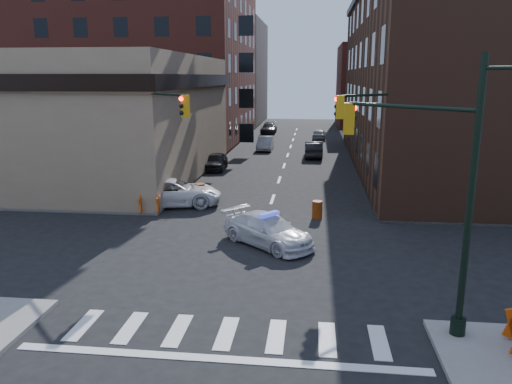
% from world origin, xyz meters
% --- Properties ---
extents(ground, '(140.00, 140.00, 0.00)m').
position_xyz_m(ground, '(0.00, 0.00, 0.00)').
color(ground, black).
rests_on(ground, ground).
extents(sidewalk_nw, '(34.00, 54.50, 0.15)m').
position_xyz_m(sidewalk_nw, '(-23.00, 32.75, 0.07)').
color(sidewalk_nw, gray).
rests_on(sidewalk_nw, ground).
extents(bank_building, '(22.00, 22.00, 9.00)m').
position_xyz_m(bank_building, '(-17.00, 16.50, 4.50)').
color(bank_building, '#968162').
rests_on(bank_building, ground).
extents(apartment_block, '(25.00, 25.00, 24.00)m').
position_xyz_m(apartment_block, '(-18.50, 40.00, 12.00)').
color(apartment_block, maroon).
rests_on(apartment_block, ground).
extents(commercial_row_ne, '(14.00, 34.00, 14.00)m').
position_xyz_m(commercial_row_ne, '(13.00, 22.50, 7.00)').
color(commercial_row_ne, '#4E2E1F').
rests_on(commercial_row_ne, ground).
extents(filler_nw, '(20.00, 18.00, 16.00)m').
position_xyz_m(filler_nw, '(-16.00, 62.00, 8.00)').
color(filler_nw, brown).
rests_on(filler_nw, ground).
extents(filler_ne, '(16.00, 16.00, 12.00)m').
position_xyz_m(filler_ne, '(14.00, 58.00, 6.00)').
color(filler_ne, maroon).
rests_on(filler_ne, ground).
extents(signal_pole_se, '(5.40, 5.27, 8.00)m').
position_xyz_m(signal_pole_se, '(6.04, -5.52, 4.61)').
color(signal_pole_se, black).
rests_on(signal_pole_se, sidewalk_se).
extents(signal_pole_nw, '(3.58, 3.67, 8.00)m').
position_xyz_m(signal_pole_nw, '(-5.85, 5.34, 4.34)').
color(signal_pole_nw, black).
rests_on(signal_pole_nw, sidewalk_nw).
extents(signal_pole_ne, '(3.67, 3.58, 8.00)m').
position_xyz_m(signal_pole_ne, '(5.84, 5.35, 4.34)').
color(signal_pole_ne, black).
rests_on(signal_pole_ne, sidewalk_ne).
extents(tree_ne_near, '(3.00, 3.00, 4.85)m').
position_xyz_m(tree_ne_near, '(7.50, 26.00, 3.49)').
color(tree_ne_near, black).
rests_on(tree_ne_near, sidewalk_ne).
extents(tree_ne_far, '(3.00, 3.00, 4.85)m').
position_xyz_m(tree_ne_far, '(7.50, 34.00, 3.49)').
color(tree_ne_far, black).
rests_on(tree_ne_far, sidewalk_ne).
extents(police_car, '(4.91, 4.64, 1.40)m').
position_xyz_m(police_car, '(0.49, 1.39, 0.70)').
color(police_car, silver).
rests_on(police_car, ground).
extents(pickup, '(6.29, 3.96, 1.62)m').
position_xyz_m(pickup, '(-5.80, 7.81, 0.81)').
color(pickup, white).
rests_on(pickup, ground).
extents(parked_car_wnear, '(1.71, 4.08, 1.38)m').
position_xyz_m(parked_car_wnear, '(-5.50, 19.61, 0.69)').
color(parked_car_wnear, black).
rests_on(parked_car_wnear, ground).
extents(parked_car_wfar, '(1.51, 4.31, 1.42)m').
position_xyz_m(parked_car_wfar, '(-2.50, 31.08, 0.71)').
color(parked_car_wfar, '#9CA0A5').
rests_on(parked_car_wfar, ground).
extents(parked_car_wdeep, '(1.97, 4.83, 1.40)m').
position_xyz_m(parked_car_wdeep, '(-3.52, 46.44, 0.70)').
color(parked_car_wdeep, black).
rests_on(parked_car_wdeep, ground).
extents(parked_car_enear, '(1.69, 4.68, 1.53)m').
position_xyz_m(parked_car_enear, '(2.50, 26.96, 0.77)').
color(parked_car_enear, black).
rests_on(parked_car_enear, ground).
extents(parked_car_efar, '(1.73, 3.95, 1.32)m').
position_xyz_m(parked_car_efar, '(3.12, 40.28, 0.66)').
color(parked_car_efar, gray).
rests_on(parked_car_efar, ground).
extents(pedestrian_a, '(0.79, 0.64, 1.88)m').
position_xyz_m(pedestrian_a, '(-7.84, 8.54, 1.09)').
color(pedestrian_a, black).
rests_on(pedestrian_a, sidewalk_nw).
extents(pedestrian_b, '(1.13, 0.99, 1.98)m').
position_xyz_m(pedestrian_b, '(-12.00, 7.84, 1.14)').
color(pedestrian_b, black).
rests_on(pedestrian_b, sidewalk_nw).
extents(pedestrian_c, '(0.95, 0.85, 1.55)m').
position_xyz_m(pedestrian_c, '(-12.12, 9.82, 0.92)').
color(pedestrian_c, '#1D232B').
rests_on(pedestrian_c, sidewalk_nw).
extents(barrel_road, '(0.57, 0.57, 0.97)m').
position_xyz_m(barrel_road, '(2.75, 6.00, 0.49)').
color(barrel_road, '#DA650A').
rests_on(barrel_road, ground).
extents(barrel_bank, '(0.74, 0.74, 1.13)m').
position_xyz_m(barrel_bank, '(-4.38, 8.90, 0.57)').
color(barrel_bank, '#D36609').
rests_on(barrel_bank, ground).
extents(barricade_nw_a, '(1.37, 0.86, 0.96)m').
position_xyz_m(barricade_nw_a, '(-6.50, 5.70, 0.63)').
color(barricade_nw_a, '#DD580A').
rests_on(barricade_nw_a, sidewalk_nw).
extents(barricade_nw_b, '(1.29, 0.78, 0.91)m').
position_xyz_m(barricade_nw_b, '(-8.54, 6.79, 0.61)').
color(barricade_nw_b, '#C63C09').
rests_on(barricade_nw_b, sidewalk_nw).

